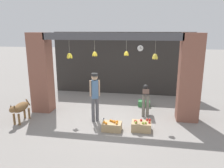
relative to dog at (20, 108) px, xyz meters
name	(u,v)px	position (x,y,z in m)	size (l,w,h in m)	color
ground_plane	(110,118)	(2.86, 0.87, -0.49)	(60.00, 60.00, 0.00)	gray
shop_back_wall	(121,64)	(2.86, 3.99, 0.97)	(6.55, 0.12, 2.92)	#2D2B28
shop_pillar_left	(41,73)	(0.23, 1.17, 0.97)	(0.70, 0.60, 2.92)	brown
shop_pillar_right	(189,78)	(5.49, 1.17, 0.97)	(0.70, 0.60, 2.92)	brown
storefront_awning	(111,37)	(2.87, 0.99, 2.27)	(4.65, 0.27, 0.89)	#4C4C51
dog	(20,108)	(0.00, 0.00, 0.00)	(0.33, 1.07, 0.73)	brown
shopkeeper	(95,93)	(2.43, 0.52, 0.48)	(0.32, 0.30, 1.65)	#56565B
worker_stooping	(146,97)	(4.08, 1.39, 0.18)	(0.26, 0.78, 1.02)	#6B665B
fruit_crate_oranges	(112,126)	(3.10, -0.10, -0.36)	(0.58, 0.38, 0.32)	tan
fruit_crate_apples	(141,126)	(4.00, 0.05, -0.35)	(0.59, 0.42, 0.34)	tan
produce_box_green	(144,103)	(4.02, 2.29, -0.38)	(0.46, 0.34, 0.23)	#387A42
water_bottle	(104,122)	(2.79, 0.20, -0.38)	(0.07, 0.07, 0.25)	silver
wall_clock	(140,48)	(3.73, 3.92, 1.71)	(0.29, 0.03, 0.29)	black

